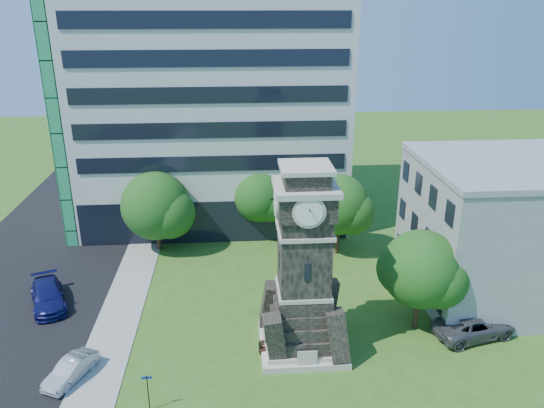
{
  "coord_description": "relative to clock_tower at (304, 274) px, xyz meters",
  "views": [
    {
      "loc": [
        -1.02,
        -26.71,
        20.84
      ],
      "look_at": [
        1.46,
        7.63,
        7.77
      ],
      "focal_mm": 35.0,
      "sensor_mm": 36.0,
      "label": 1
    }
  ],
  "objects": [
    {
      "name": "office_low",
      "position": [
        16.97,
        6.0,
        -0.07
      ],
      "size": [
        15.2,
        12.2,
        10.4
      ],
      "color": "gray",
      "rests_on": "ground"
    },
    {
      "name": "park_bench",
      "position": [
        -1.87,
        -0.57,
        -4.77
      ],
      "size": [
        1.87,
        0.5,
        0.97
      ],
      "rotation": [
        0.0,
        0.0,
        0.23
      ],
      "color": "black",
      "rests_on": "ground"
    },
    {
      "name": "tree_east",
      "position": [
        8.06,
        1.56,
        -0.99
      ],
      "size": [
        5.76,
        5.23,
        7.09
      ],
      "rotation": [
        0.0,
        0.0,
        -0.2
      ],
      "color": "#332114",
      "rests_on": "ground"
    },
    {
      "name": "tree_nc",
      "position": [
        -1.77,
        17.35,
        -1.23
      ],
      "size": [
        5.54,
        5.04,
        6.74
      ],
      "rotation": [
        0.0,
        0.0,
        0.08
      ],
      "color": "#332114",
      "rests_on": "ground"
    },
    {
      "name": "car_street_north",
      "position": [
        -17.97,
        6.23,
        -4.49
      ],
      "size": [
        4.07,
        5.87,
        1.58
      ],
      "primitive_type": "imported",
      "rotation": [
        0.0,
        0.0,
        0.38
      ],
      "color": "#121452",
      "rests_on": "ground"
    },
    {
      "name": "sidewalk",
      "position": [
        -12.5,
        3.0,
        -5.25
      ],
      "size": [
        3.0,
        70.0,
        0.06
      ],
      "primitive_type": "cube",
      "color": "gray",
      "rests_on": "ground"
    },
    {
      "name": "car_street_mid",
      "position": [
        -14.01,
        -2.22,
        -4.66
      ],
      "size": [
        2.76,
        3.94,
        1.23
      ],
      "primitive_type": "imported",
      "rotation": [
        0.0,
        0.0,
        -0.44
      ],
      "color": "#94959B",
      "rests_on": "ground"
    },
    {
      "name": "tree_nw",
      "position": [
        -10.99,
        15.28,
        -1.25
      ],
      "size": [
        6.65,
        6.04,
        7.23
      ],
      "rotation": [
        0.0,
        0.0,
        -0.41
      ],
      "color": "#332114",
      "rests_on": "ground"
    },
    {
      "name": "office_tall",
      "position": [
        -6.2,
        23.84,
        8.94
      ],
      "size": [
        26.2,
        15.11,
        28.6
      ],
      "color": "silver",
      "rests_on": "ground"
    },
    {
      "name": "street_sign",
      "position": [
        -9.03,
        -5.18,
        -3.85
      ],
      "size": [
        0.55,
        0.05,
        2.28
      ],
      "rotation": [
        0.0,
        0.0,
        0.05
      ],
      "color": "black",
      "rests_on": "ground"
    },
    {
      "name": "car_east_lot",
      "position": [
        11.53,
        0.27,
        -4.5
      ],
      "size": [
        6.04,
        3.84,
        1.55
      ],
      "primitive_type": "imported",
      "rotation": [
        0.0,
        0.0,
        1.81
      ],
      "color": "#4D4D52",
      "rests_on": "ground"
    },
    {
      "name": "tree_ne",
      "position": [
        4.84,
        13.37,
        -0.86
      ],
      "size": [
        5.79,
        5.26,
        7.24
      ],
      "rotation": [
        0.0,
        0.0,
        -0.07
      ],
      "color": "#332114",
      "rests_on": "ground"
    },
    {
      "name": "ground",
      "position": [
        -3.0,
        -2.0,
        -5.28
      ],
      "size": [
        160.0,
        160.0,
        0.0
      ],
      "primitive_type": "plane",
      "color": "#2F5D1A",
      "rests_on": "ground"
    },
    {
      "name": "clock_tower",
      "position": [
        0.0,
        0.0,
        0.0
      ],
      "size": [
        5.4,
        5.4,
        12.22
      ],
      "color": "#BDB4A4",
      "rests_on": "ground"
    }
  ]
}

